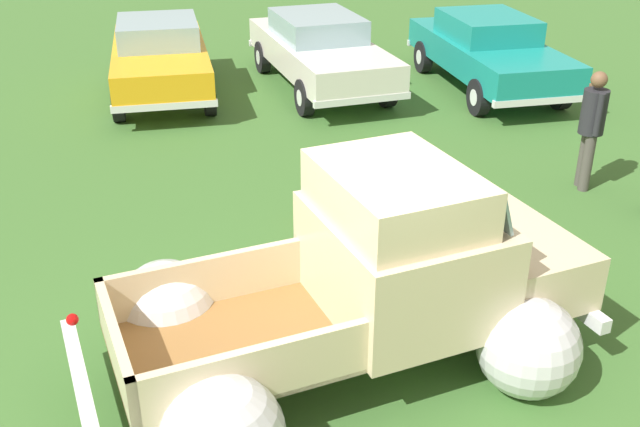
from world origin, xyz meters
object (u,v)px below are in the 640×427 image
Objects in this scene: vintage_pickup_truck at (376,290)px; show_car_2 at (488,50)px; spectator_0 at (592,123)px; lane_cone_0 at (315,201)px; show_car_0 at (160,55)px; show_car_1 at (320,49)px.

vintage_pickup_truck reaches higher than show_car_2.
spectator_0 is at bearing 27.28° from vintage_pickup_truck.
vintage_pickup_truck reaches higher than lane_cone_0.
show_car_1 is at bearing 86.94° from show_car_0.
spectator_0 is at bearing 10.80° from lane_cone_0.
show_car_2 is (3.63, 8.44, 0.03)m from vintage_pickup_truck.
vintage_pickup_truck is at bearing -127.51° from spectator_0.
vintage_pickup_truck is 2.91m from lane_cone_0.
spectator_0 reaches higher than show_car_0.
vintage_pickup_truck is 2.95× the size of spectator_0.
show_car_2 is at bearing 96.90° from spectator_0.
show_car_1 is at bearing -103.72° from show_car_2.
show_car_1 is (3.09, 0.20, 0.00)m from show_car_0.
show_car_1 is at bearing 83.89° from lane_cone_0.
show_car_2 is 7.55× the size of lane_cone_0.
vintage_pickup_truck is 8.82m from show_car_1.
show_car_0 is 2.62× the size of spectator_0.
vintage_pickup_truck is 7.91× the size of lane_cone_0.
lane_cone_0 is at bearing 16.34° from show_car_0.
show_car_1 reaches higher than lane_cone_0.
vintage_pickup_truck is at bearing -83.98° from lane_cone_0.
show_car_2 is (3.29, -0.38, -0.00)m from show_car_1.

